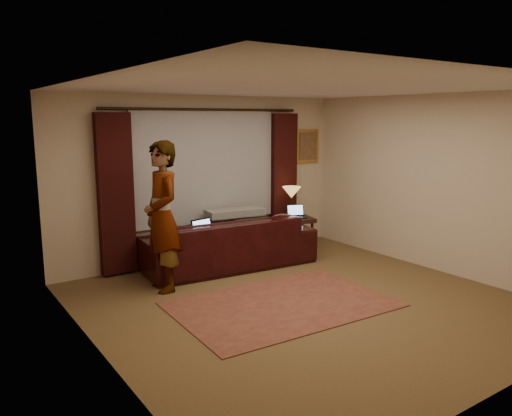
{
  "coord_description": "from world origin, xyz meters",
  "views": [
    {
      "loc": [
        -3.82,
        -4.5,
        2.25
      ],
      "look_at": [
        0.1,
        1.2,
        1.0
      ],
      "focal_mm": 35.0,
      "sensor_mm": 36.0,
      "label": 1
    }
  ],
  "objects_px": {
    "laptop_sofa": "(208,229)",
    "tiffany_lamp": "(291,202)",
    "laptop_table": "(297,212)",
    "person": "(162,217)",
    "sofa": "(229,233)",
    "end_table": "(297,234)"
  },
  "relations": [
    {
      "from": "laptop_sofa",
      "to": "tiffany_lamp",
      "type": "distance_m",
      "value": 1.9
    },
    {
      "from": "laptop_table",
      "to": "person",
      "type": "height_order",
      "value": "person"
    },
    {
      "from": "laptop_sofa",
      "to": "laptop_table",
      "type": "bearing_deg",
      "value": -5.14
    },
    {
      "from": "sofa",
      "to": "laptop_table",
      "type": "height_order",
      "value": "sofa"
    },
    {
      "from": "laptop_sofa",
      "to": "tiffany_lamp",
      "type": "bearing_deg",
      "value": -0.07
    },
    {
      "from": "tiffany_lamp",
      "to": "end_table",
      "type": "bearing_deg",
      "value": -80.5
    },
    {
      "from": "laptop_sofa",
      "to": "end_table",
      "type": "distance_m",
      "value": 1.92
    },
    {
      "from": "laptop_table",
      "to": "person",
      "type": "relative_size",
      "value": 0.17
    },
    {
      "from": "person",
      "to": "laptop_sofa",
      "type": "bearing_deg",
      "value": 112.15
    },
    {
      "from": "end_table",
      "to": "laptop_table",
      "type": "height_order",
      "value": "laptop_table"
    },
    {
      "from": "end_table",
      "to": "person",
      "type": "relative_size",
      "value": 0.3
    },
    {
      "from": "end_table",
      "to": "person",
      "type": "bearing_deg",
      "value": -168.95
    },
    {
      "from": "sofa",
      "to": "end_table",
      "type": "bearing_deg",
      "value": -170.14
    },
    {
      "from": "laptop_table",
      "to": "sofa",
      "type": "bearing_deg",
      "value": -155.45
    },
    {
      "from": "sofa",
      "to": "laptop_table",
      "type": "distance_m",
      "value": 1.42
    },
    {
      "from": "tiffany_lamp",
      "to": "sofa",
      "type": "bearing_deg",
      "value": -169.87
    },
    {
      "from": "end_table",
      "to": "laptop_table",
      "type": "xyz_separation_m",
      "value": [
        -0.03,
        -0.04,
        0.4
      ]
    },
    {
      "from": "tiffany_lamp",
      "to": "laptop_table",
      "type": "xyz_separation_m",
      "value": [
        -0.01,
        -0.17,
        -0.15
      ]
    },
    {
      "from": "laptop_sofa",
      "to": "end_table",
      "type": "relative_size",
      "value": 0.68
    },
    {
      "from": "sofa",
      "to": "laptop_sofa",
      "type": "relative_size",
      "value": 6.61
    },
    {
      "from": "laptop_table",
      "to": "person",
      "type": "bearing_deg",
      "value": -148.53
    },
    {
      "from": "laptop_sofa",
      "to": "person",
      "type": "bearing_deg",
      "value": -173.16
    }
  ]
}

